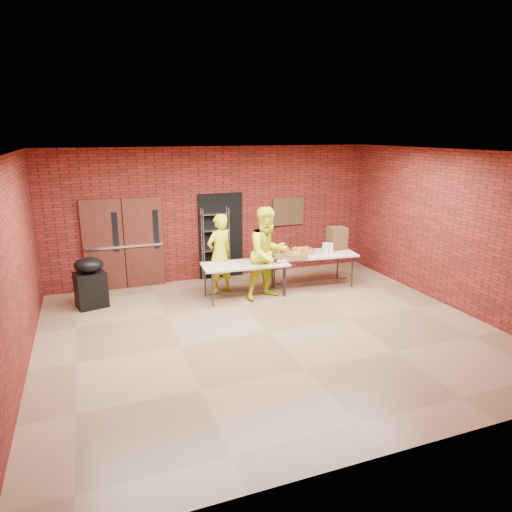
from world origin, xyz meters
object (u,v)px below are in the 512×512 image
Objects in this scene: table_right at (313,256)px; covered_grill at (90,282)px; wire_rack at (216,244)px; volunteer_woman at (220,254)px; table_left at (245,266)px; volunteer_man at (268,253)px; coffee_dispenser at (337,238)px.

table_right is 4.90m from covered_grill.
wire_rack is 0.99× the size of volunteer_woman.
covered_grill is (-4.87, 0.47, -0.21)m from table_right.
wire_rack is 3.07m from covered_grill.
table_left is 0.58m from volunteer_man.
wire_rack is at bearing 151.90° from table_right.
wire_rack is 0.87× the size of table_right.
table_right is 1.92× the size of covered_grill.
table_right is at bearing 146.35° from volunteer_woman.
table_left is 1.70m from table_right.
wire_rack is 0.94× the size of table_left.
volunteer_man is at bearing -160.45° from table_right.
volunteer_man reaches higher than table_left.
covered_grill is at bearing -159.93° from wire_rack.
covered_grill is (-3.18, 0.56, -0.16)m from table_left.
volunteer_man is (3.62, -0.76, 0.47)m from covered_grill.
table_right is at bearing -166.27° from coffee_dispenser.
wire_rack reaches higher than covered_grill.
coffee_dispenser is at bearing 19.84° from table_right.
coffee_dispenser is 0.26× the size of volunteer_man.
wire_rack is at bearing 3.27° from covered_grill.
volunteer_woman reaches higher than table_right.
wire_rack reaches higher than coffee_dispenser.
volunteer_woman is (-0.43, 0.48, 0.20)m from table_left.
table_left is at bearing -76.02° from wire_rack.
volunteer_woman reaches higher than coffee_dispenser.
coffee_dispenser is (2.67, -1.15, 0.18)m from wire_rack.
volunteer_woman is (2.75, -0.08, 0.37)m from covered_grill.
covered_grill reaches higher than table_right.
table_right is 1.13× the size of volunteer_woman.
volunteer_man is (0.87, -0.68, 0.10)m from volunteer_woman.
wire_rack is 2.92m from coffee_dispenser.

